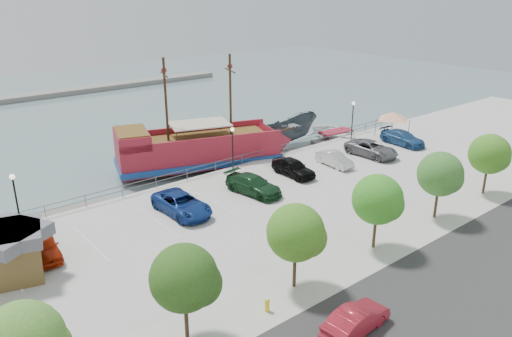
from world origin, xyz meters
TOP-DOWN VIEW (x-y plane):
  - ground at (0.00, 0.00)m, footprint 160.00×160.00m
  - street at (0.00, -16.00)m, footprint 100.00×8.00m
  - sidewalk at (0.00, -10.00)m, footprint 100.00×4.00m
  - seawall_railing at (0.00, 7.80)m, footprint 50.00×0.06m
  - far_shore at (10.00, 55.00)m, footprint 40.00×3.00m
  - pirate_ship at (1.06, 11.44)m, footprint 18.35×10.03m
  - patrol_boat at (11.94, 11.65)m, footprint 7.92×3.70m
  - speedboat at (17.01, 9.61)m, footprint 5.34×7.02m
  - dock_west at (-13.79, 9.20)m, footprint 7.53×3.06m
  - dock_mid at (9.49, 9.20)m, footprint 6.54×2.55m
  - dock_east at (17.28, 9.20)m, footprint 7.20×3.09m
  - shed at (-19.96, 1.05)m, footprint 4.54×4.54m
  - canopy_tent at (20.23, 4.37)m, footprint 4.79×4.79m
  - street_sedan at (-8.32, -14.71)m, footprint 4.10×1.69m
  - fire_hydrant at (-10.67, -10.80)m, footprint 0.27×0.27m
  - lamp_post_left at (-18.00, 6.50)m, footprint 0.36×0.36m
  - lamp_post_mid at (0.00, 6.50)m, footprint 0.36×0.36m
  - lamp_post_right at (16.00, 6.50)m, footprint 0.36×0.36m
  - tree_b at (-14.85, -10.07)m, footprint 3.30×3.20m
  - tree_c at (-7.85, -10.07)m, footprint 3.30×3.20m
  - tree_d at (-0.85, -10.07)m, footprint 3.30×3.20m
  - tree_e at (6.15, -10.07)m, footprint 3.30×3.20m
  - tree_f at (13.15, -10.07)m, footprint 3.30×3.20m
  - parked_car_a at (-17.85, 2.27)m, footprint 2.25×4.50m
  - parked_car_c at (-7.89, 2.22)m, footprint 2.68×5.54m
  - parked_car_d at (-1.42, 1.82)m, footprint 2.89×5.40m
  - parked_car_e at (3.85, 2.72)m, footprint 1.95×4.56m
  - parked_car_f at (8.55, 2.14)m, footprint 1.69×4.10m
  - parked_car_g at (13.51, 1.80)m, footprint 2.74×5.52m
  - parked_car_h at (19.06, 2.11)m, footprint 2.25×5.14m

SIDE VIEW (x-z plane):
  - ground at x=0.00m, z-range -1.00..-1.00m
  - dock_mid at x=9.49m, z-range -1.00..-0.64m
  - dock_east at x=17.28m, z-range -1.00..-0.60m
  - dock_west at x=-13.79m, z-range -1.00..-0.58m
  - far_shore at x=10.00m, z-range -1.00..-0.20m
  - speedboat at x=17.01m, z-range -1.00..0.36m
  - street at x=0.00m, z-range -0.01..0.03m
  - sidewalk at x=0.00m, z-range -0.01..0.04m
  - fire_hydrant at x=-10.67m, z-range 0.03..0.81m
  - patrol_boat at x=11.94m, z-range -1.00..1.96m
  - seawall_railing at x=0.00m, z-range 0.03..1.03m
  - street_sedan at x=-8.32m, z-range 0.00..1.32m
  - parked_car_f at x=8.55m, z-range 0.00..1.32m
  - parked_car_h at x=19.06m, z-range 0.00..1.47m
  - parked_car_a at x=-17.85m, z-range 0.00..1.47m
  - parked_car_d at x=-1.42m, z-range 0.00..1.49m
  - parked_car_g at x=13.51m, z-range 0.00..1.50m
  - parked_car_c at x=-7.89m, z-range 0.00..1.52m
  - parked_car_e at x=3.85m, z-range 0.00..1.54m
  - pirate_ship at x=1.06m, z-range -4.78..6.59m
  - shed at x=-19.96m, z-range 0.10..3.13m
  - canopy_tent at x=20.23m, z-range 1.25..4.61m
  - lamp_post_left at x=-18.00m, z-range 0.80..5.08m
  - lamp_post_mid at x=0.00m, z-range 0.80..5.08m
  - lamp_post_right at x=16.00m, z-range 0.80..5.08m
  - tree_b at x=-14.85m, z-range 0.80..5.80m
  - tree_c at x=-7.85m, z-range 0.80..5.80m
  - tree_d at x=-0.85m, z-range 0.80..5.80m
  - tree_e at x=6.15m, z-range 0.80..5.80m
  - tree_f at x=13.15m, z-range 0.80..5.80m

